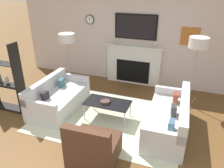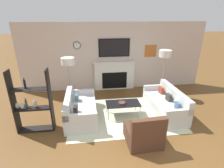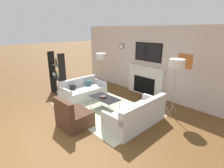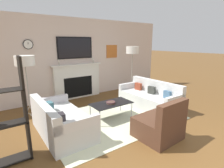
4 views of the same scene
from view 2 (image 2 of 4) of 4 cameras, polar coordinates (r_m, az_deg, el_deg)
The scene contains 10 objects.
fireplace_wall at distance 7.14m, azimuth 0.70°, elevation 7.83°, with size 7.44×0.28×2.70m.
area_rug at distance 5.57m, azimuth 3.84°, elevation -9.99°, with size 3.30×2.30×0.01m.
couch_left at distance 5.36m, azimuth -10.47°, elevation -8.40°, with size 0.91×1.68×0.74m.
couch_right at distance 5.83m, azimuth 17.11°, elevation -6.35°, with size 0.83×1.89×0.79m.
armchair at distance 4.41m, azimuth 10.32°, elevation -15.65°, with size 0.84×0.81×0.85m.
coffee_table at distance 5.38m, azimuth 3.59°, elevation -6.52°, with size 1.04×0.55×0.42m.
decorative_bowl at distance 5.32m, azimuth 3.25°, elevation -6.15°, with size 0.23×0.23×0.06m.
floor_lamp_left at distance 6.11m, azimuth -14.22°, elevation 7.08°, with size 0.46×0.46×1.60m.
floor_lamp_right at distance 6.60m, azimuth 17.04°, elevation 9.29°, with size 0.44×0.44×1.77m.
shelf_unit at distance 4.97m, azimuth -24.74°, elevation -5.83°, with size 0.95×0.28×1.71m.
Camera 2 is at (-0.97, -1.99, 2.92)m, focal length 28.00 mm.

